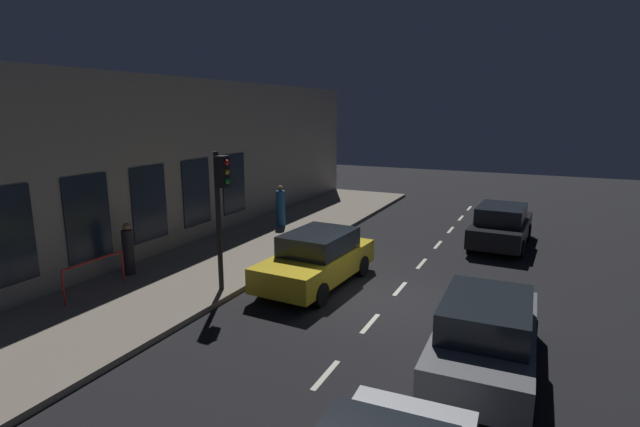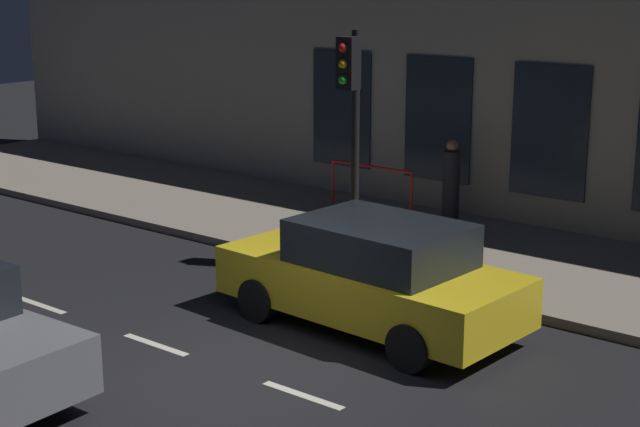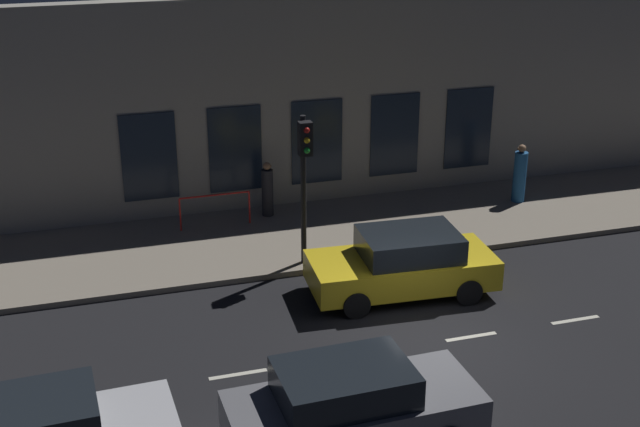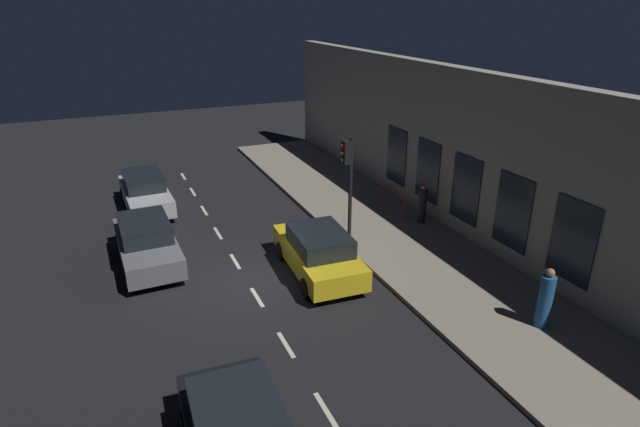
{
  "view_description": "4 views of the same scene",
  "coord_description": "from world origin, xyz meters",
  "px_view_note": "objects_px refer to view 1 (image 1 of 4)",
  "views": [
    {
      "loc": [
        -3.61,
        12.13,
        5.13
      ],
      "look_at": [
        2.06,
        0.11,
        2.27
      ],
      "focal_mm": 27.36,
      "sensor_mm": 36.0,
      "label": 1
    },
    {
      "loc": [
        -8.33,
        -7.9,
        4.98
      ],
      "look_at": [
        1.85,
        0.21,
        1.7
      ],
      "focal_mm": 54.85,
      "sensor_mm": 36.0,
      "label": 2
    },
    {
      "loc": [
        -14.92,
        6.96,
        9.67
      ],
      "look_at": [
        2.64,
        1.67,
        2.2
      ],
      "focal_mm": 48.74,
      "sensor_mm": 36.0,
      "label": 3
    },
    {
      "loc": [
        -3.73,
        -14.42,
        8.5
      ],
      "look_at": [
        2.5,
        -0.14,
        2.07
      ],
      "focal_mm": 29.04,
      "sensor_mm": 36.0,
      "label": 4
    }
  ],
  "objects_px": {
    "traffic_light": "(221,197)",
    "parked_car_0": "(317,259)",
    "parked_car_1": "(501,225)",
    "pedestrian_1": "(281,207)",
    "parked_car_3": "(485,334)",
    "pedestrian_0": "(128,250)"
  },
  "relations": [
    {
      "from": "traffic_light",
      "to": "parked_car_0",
      "type": "distance_m",
      "value": 3.39
    },
    {
      "from": "parked_car_3",
      "to": "pedestrian_0",
      "type": "relative_size",
      "value": 2.82
    },
    {
      "from": "traffic_light",
      "to": "parked_car_0",
      "type": "xyz_separation_m",
      "value": [
        -1.98,
        -1.88,
        -2.02
      ]
    },
    {
      "from": "parked_car_0",
      "to": "pedestrian_1",
      "type": "distance_m",
      "value": 6.99
    },
    {
      "from": "pedestrian_0",
      "to": "pedestrian_1",
      "type": "relative_size",
      "value": 0.91
    },
    {
      "from": "traffic_light",
      "to": "parked_car_0",
      "type": "relative_size",
      "value": 0.86
    },
    {
      "from": "parked_car_1",
      "to": "pedestrian_1",
      "type": "height_order",
      "value": "pedestrian_1"
    },
    {
      "from": "traffic_light",
      "to": "parked_car_3",
      "type": "xyz_separation_m",
      "value": [
        -7.12,
        1.17,
        -2.02
      ]
    },
    {
      "from": "parked_car_1",
      "to": "parked_car_3",
      "type": "bearing_deg",
      "value": -84.09
    },
    {
      "from": "parked_car_0",
      "to": "pedestrian_1",
      "type": "relative_size",
      "value": 2.53
    },
    {
      "from": "parked_car_0",
      "to": "pedestrian_0",
      "type": "xyz_separation_m",
      "value": [
        5.43,
        2.01,
        0.11
      ]
    },
    {
      "from": "traffic_light",
      "to": "parked_car_3",
      "type": "distance_m",
      "value": 7.49
    },
    {
      "from": "pedestrian_1",
      "to": "parked_car_3",
      "type": "bearing_deg",
      "value": 142.02
    },
    {
      "from": "parked_car_3",
      "to": "pedestrian_1",
      "type": "xyz_separation_m",
      "value": [
        9.49,
        -8.52,
        0.18
      ]
    },
    {
      "from": "parked_car_1",
      "to": "pedestrian_1",
      "type": "xyz_separation_m",
      "value": [
        8.88,
        1.31,
        0.18
      ]
    },
    {
      "from": "traffic_light",
      "to": "parked_car_1",
      "type": "xyz_separation_m",
      "value": [
        -6.5,
        -8.65,
        -2.02
      ]
    },
    {
      "from": "parked_car_0",
      "to": "pedestrian_1",
      "type": "height_order",
      "value": "pedestrian_1"
    },
    {
      "from": "parked_car_3",
      "to": "pedestrian_1",
      "type": "height_order",
      "value": "pedestrian_1"
    },
    {
      "from": "pedestrian_0",
      "to": "parked_car_1",
      "type": "bearing_deg",
      "value": 75.25
    },
    {
      "from": "parked_car_1",
      "to": "parked_car_0",
      "type": "bearing_deg",
      "value": -121.42
    },
    {
      "from": "parked_car_1",
      "to": "pedestrian_1",
      "type": "distance_m",
      "value": 8.97
    },
    {
      "from": "parked_car_1",
      "to": "pedestrian_0",
      "type": "bearing_deg",
      "value": -136.26
    }
  ]
}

